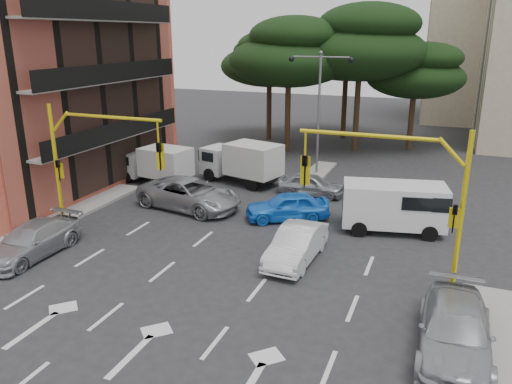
% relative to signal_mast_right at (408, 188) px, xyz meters
% --- Properties ---
extents(ground, '(120.00, 120.00, 0.00)m').
position_rel_signal_mast_right_xyz_m(ground, '(-6.80, -1.99, -3.88)').
color(ground, '#28282B').
rests_on(ground, ground).
extents(median_strip, '(1.40, 6.00, 0.15)m').
position_rel_signal_mast_right_xyz_m(median_strip, '(-6.80, 14.01, -3.81)').
color(median_strip, gray).
rests_on(median_strip, ground).
extents(pine_left_near, '(9.15, 9.15, 10.23)m').
position_rel_signal_mast_right_xyz_m(pine_left_near, '(-10.75, 19.96, 3.72)').
color(pine_left_near, '#382616').
rests_on(pine_left_near, ground).
extents(pine_center, '(9.98, 9.98, 11.16)m').
position_rel_signal_mast_right_xyz_m(pine_center, '(-5.75, 21.96, 4.41)').
color(pine_center, '#382616').
rests_on(pine_center, ground).
extents(pine_left_far, '(8.32, 8.32, 9.30)m').
position_rel_signal_mast_right_xyz_m(pine_left_far, '(-13.75, 23.96, 3.03)').
color(pine_left_far, '#382616').
rests_on(pine_left_far, ground).
extents(pine_right, '(7.49, 7.49, 8.37)m').
position_rel_signal_mast_right_xyz_m(pine_right, '(-1.75, 23.96, 2.33)').
color(pine_right, '#382616').
rests_on(pine_right, ground).
extents(pine_back, '(9.15, 9.15, 10.23)m').
position_rel_signal_mast_right_xyz_m(pine_back, '(-7.75, 26.96, 3.72)').
color(pine_back, '#382616').
rests_on(pine_back, ground).
extents(signal_mast_right, '(5.79, 0.37, 6.00)m').
position_rel_signal_mast_right_xyz_m(signal_mast_right, '(0.00, 0.00, 0.00)').
color(signal_mast_right, yellow).
rests_on(signal_mast_right, ground).
extents(signal_mast_left, '(5.79, 0.37, 6.00)m').
position_rel_signal_mast_right_xyz_m(signal_mast_left, '(-13.61, 0.00, 0.00)').
color(signal_mast_left, yellow).
rests_on(signal_mast_left, ground).
extents(street_lamp_center, '(4.16, 0.36, 7.77)m').
position_rel_signal_mast_right_xyz_m(street_lamp_center, '(-6.80, 14.01, 1.54)').
color(street_lamp_center, slate).
rests_on(street_lamp_center, median_strip).
extents(car_white_hatch, '(1.68, 4.36, 1.42)m').
position_rel_signal_mast_right_xyz_m(car_white_hatch, '(-4.20, 0.91, -3.18)').
color(car_white_hatch, silver).
rests_on(car_white_hatch, ground).
extents(car_blue_compact, '(4.44, 3.40, 1.41)m').
position_rel_signal_mast_right_xyz_m(car_blue_compact, '(-6.02, 5.29, -3.18)').
color(car_blue_compact, blue).
rests_on(car_blue_compact, ground).
extents(car_silver_wagon, '(1.92, 4.69, 1.36)m').
position_rel_signal_mast_right_xyz_m(car_silver_wagon, '(-14.66, -2.67, -3.20)').
color(car_silver_wagon, '#A3A6AB').
rests_on(car_silver_wagon, ground).
extents(car_silver_cross_a, '(6.10, 3.59, 1.59)m').
position_rel_signal_mast_right_xyz_m(car_silver_cross_a, '(-11.40, 5.01, -3.09)').
color(car_silver_cross_a, '#9B9EA3').
rests_on(car_silver_cross_a, ground).
extents(car_silver_cross_b, '(3.81, 1.60, 1.29)m').
position_rel_signal_mast_right_xyz_m(car_silver_cross_b, '(-5.96, 9.56, -3.24)').
color(car_silver_cross_b, '#A0A2A8').
rests_on(car_silver_cross_b, ground).
extents(car_silver_parked, '(2.13, 5.04, 1.45)m').
position_rel_signal_mast_right_xyz_m(car_silver_parked, '(1.90, -3.38, -3.16)').
color(car_silver_parked, '#9FA1A7').
rests_on(car_silver_parked, ground).
extents(van_white, '(5.01, 3.04, 2.33)m').
position_rel_signal_mast_right_xyz_m(van_white, '(-0.94, 5.70, -2.72)').
color(van_white, white).
rests_on(van_white, ground).
extents(box_truck_a, '(5.02, 2.67, 2.35)m').
position_rel_signal_mast_right_xyz_m(box_truck_a, '(-15.60, 8.36, -2.71)').
color(box_truck_a, silver).
rests_on(box_truck_a, ground).
extents(box_truck_b, '(5.63, 3.48, 2.58)m').
position_rel_signal_mast_right_xyz_m(box_truck_b, '(-10.71, 10.46, -2.59)').
color(box_truck_b, silver).
rests_on(box_truck_b, ground).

